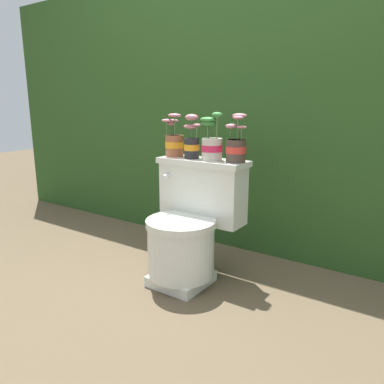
{
  "coord_description": "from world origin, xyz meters",
  "views": [
    {
      "loc": [
        1.11,
        -1.49,
        0.94
      ],
      "look_at": [
        0.03,
        0.09,
        0.48
      ],
      "focal_mm": 35.0,
      "sensor_mm": 36.0,
      "label": 1
    }
  ],
  "objects_px": {
    "toilet": "(190,225)",
    "potted_plant_middle": "(211,143)",
    "potted_plant_midright": "(236,146)",
    "potted_plant_midleft": "(192,141)",
    "potted_plant_left": "(174,141)"
  },
  "relations": [
    {
      "from": "potted_plant_left",
      "to": "potted_plant_midleft",
      "type": "relative_size",
      "value": 1.01
    },
    {
      "from": "potted_plant_middle",
      "to": "potted_plant_midright",
      "type": "distance_m",
      "value": 0.14
    },
    {
      "from": "potted_plant_left",
      "to": "potted_plant_midleft",
      "type": "xyz_separation_m",
      "value": [
        0.13,
        -0.01,
        0.01
      ]
    },
    {
      "from": "toilet",
      "to": "potted_plant_midleft",
      "type": "distance_m",
      "value": 0.45
    },
    {
      "from": "potted_plant_middle",
      "to": "potted_plant_midright",
      "type": "bearing_deg",
      "value": 4.44
    },
    {
      "from": "potted_plant_left",
      "to": "potted_plant_midright",
      "type": "relative_size",
      "value": 0.98
    },
    {
      "from": "toilet",
      "to": "potted_plant_left",
      "type": "bearing_deg",
      "value": 146.71
    },
    {
      "from": "potted_plant_left",
      "to": "potted_plant_middle",
      "type": "bearing_deg",
      "value": -2.24
    },
    {
      "from": "potted_plant_left",
      "to": "potted_plant_middle",
      "type": "relative_size",
      "value": 0.96
    },
    {
      "from": "potted_plant_middle",
      "to": "potted_plant_left",
      "type": "bearing_deg",
      "value": 177.76
    },
    {
      "from": "potted_plant_midright",
      "to": "potted_plant_middle",
      "type": "bearing_deg",
      "value": -175.56
    },
    {
      "from": "toilet",
      "to": "potted_plant_midleft",
      "type": "height_order",
      "value": "potted_plant_midleft"
    },
    {
      "from": "potted_plant_left",
      "to": "potted_plant_midright",
      "type": "distance_m",
      "value": 0.39
    },
    {
      "from": "toilet",
      "to": "potted_plant_middle",
      "type": "relative_size",
      "value": 2.58
    },
    {
      "from": "potted_plant_left",
      "to": "potted_plant_midleft",
      "type": "distance_m",
      "value": 0.13
    }
  ]
}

